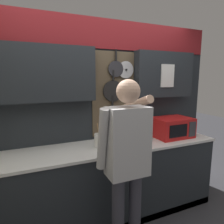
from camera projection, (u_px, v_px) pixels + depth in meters
ground_plane at (116, 213)px, 2.58m from camera, size 14.00×14.00×0.00m
base_cabinet_counter at (117, 180)px, 2.50m from camera, size 2.60×0.63×0.93m
back_wall_unit at (107, 98)px, 2.59m from camera, size 3.17×0.22×2.44m
microwave at (172, 127)px, 2.72m from camera, size 0.51×0.38×0.26m
knife_block at (130, 135)px, 2.47m from camera, size 0.12×0.16×0.27m
utensil_crock at (100, 139)px, 2.32m from camera, size 0.13×0.13×0.36m
person at (127, 155)px, 1.83m from camera, size 0.54×0.66×1.72m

